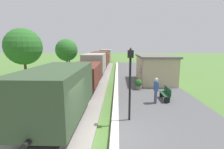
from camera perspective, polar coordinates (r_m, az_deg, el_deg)
ground_plane at (r=7.72m, az=-2.24°, el=-21.46°), size 160.00×160.00×0.00m
platform_slab at (r=8.10m, az=22.47°, el=-19.62°), size 6.00×60.00×0.25m
platform_edge_stripe at (r=7.58m, az=0.96°, el=-19.89°), size 0.36×60.00×0.01m
track_ballast at (r=8.20m, az=-20.28°, el=-19.60°), size 3.80×60.00×0.12m
rail_near at (r=7.91m, az=-15.22°, el=-19.39°), size 0.07×60.00×0.14m
rail_far at (r=8.42m, az=-25.12°, el=-18.11°), size 0.07×60.00×0.14m
freight_train at (r=24.41m, az=-4.93°, el=4.36°), size 2.50×39.20×2.72m
station_hut at (r=17.77m, az=14.58°, el=2.08°), size 3.50×5.80×2.78m
bench_near_hut at (r=12.13m, az=18.19°, el=-6.27°), size 0.42×1.50×0.91m
person_waiting at (r=11.17m, az=15.03°, el=-5.05°), size 0.25×0.38×1.71m
potted_planter at (r=14.38m, az=9.19°, el=-3.34°), size 0.64×0.64×0.92m
lamp_post_near at (r=8.07m, az=6.35°, el=1.21°), size 0.28×0.28×3.70m
tree_trackside_far at (r=21.14m, az=-28.44°, el=8.52°), size 4.08×4.08×5.93m
tree_field_left at (r=26.35m, az=-15.56°, el=8.19°), size 3.36×3.36×5.00m
tree_field_distant at (r=35.33m, az=-14.79°, el=8.42°), size 3.09×3.09×4.74m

